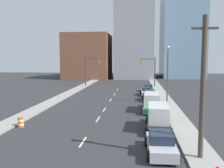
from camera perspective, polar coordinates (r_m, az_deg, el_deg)
sidewalk_left at (r=60.97m, az=-5.98°, el=-0.14°), size 2.20×100.06×0.16m
sidewalk_right at (r=59.80m, az=9.98°, el=-0.31°), size 2.20×100.06×0.16m
lane_stripe_at_9m at (r=19.97m, az=-6.69°, el=-13.03°), size 0.16×2.40×0.01m
lane_stripe_at_16m at (r=26.90m, az=-3.23°, el=-8.01°), size 0.16×2.40×0.01m
lane_stripe_at_22m at (r=31.77m, az=-1.76°, el=-5.84°), size 0.16×2.40×0.01m
lane_stripe_at_29m at (r=38.79m, az=-0.32°, el=-3.69°), size 0.16×2.40×0.01m
lane_stripe_at_35m at (r=44.92m, az=0.55°, el=-2.37°), size 0.16×2.40×0.01m
lane_stripe_at_42m at (r=51.66m, az=1.27°, el=-1.28°), size 0.16×2.40×0.01m
building_brick_left at (r=81.71m, az=-5.43°, el=6.29°), size 14.00×16.00×14.10m
building_office_center at (r=84.38m, az=5.12°, el=10.49°), size 12.00×20.00×26.47m
building_glass_right at (r=89.94m, az=15.56°, el=12.71°), size 13.00×20.00×34.89m
traffic_signal_left at (r=57.49m, az=-5.23°, el=3.69°), size 3.48×0.35×6.73m
traffic_signal_right at (r=56.47m, az=8.90°, el=3.60°), size 3.48×0.35×6.73m
utility_pole_right_near at (r=16.52m, az=20.03°, el=-0.72°), size 1.60×0.32×9.09m
traffic_barrel at (r=25.25m, az=-20.12°, el=-8.19°), size 0.56×0.56×0.95m
street_lamp at (r=36.03m, az=12.61°, el=3.05°), size 0.44×0.44×8.20m
sedan_silver at (r=17.73m, az=11.11°, el=-13.28°), size 2.13×4.44×1.48m
box_truck_black at (r=23.43m, az=10.52°, el=-7.56°), size 2.47×6.22×2.26m
box_truck_green at (r=31.20m, az=9.05°, el=-4.20°), size 2.59×6.49×2.21m
sedan_maroon at (r=38.81m, az=8.58°, el=-2.71°), size 2.19×4.42×1.55m
sedan_white at (r=44.11m, az=7.83°, el=-1.71°), size 2.06×4.27×1.44m
sedan_teal at (r=49.04m, az=8.23°, el=-0.98°), size 2.13×4.47×1.39m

